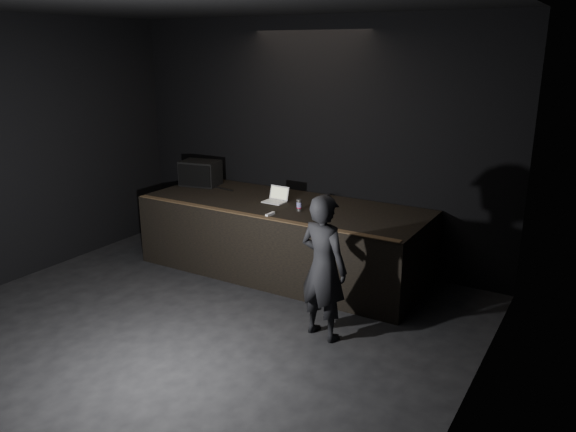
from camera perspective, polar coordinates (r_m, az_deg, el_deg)
The scene contains 11 objects.
ground at distance 6.15m, azimuth -14.17°, elevation -13.72°, with size 7.00×7.00×0.00m, color black.
room_walls at distance 5.43m, azimuth -15.69°, elevation 5.05°, with size 6.10×7.10×3.52m.
stage_riser at distance 7.90m, azimuth -0.48°, elevation -2.20°, with size 4.00×1.50×1.00m, color black.
riser_lip at distance 7.18m, azimuth -3.43°, elevation 0.04°, with size 3.92×0.10×0.01m, color brown.
stage_monitor at distance 8.86m, azimuth -8.90°, elevation 4.33°, with size 0.64×0.53×0.38m.
cable at distance 8.72m, azimuth -7.48°, elevation 2.96°, with size 0.02×0.02×0.79m, color black.
laptop at distance 7.83m, azimuth -1.19°, elevation 1.85°, with size 0.31×0.28×0.21m.
beer_can at distance 7.38m, azimuth 1.13°, elevation 1.11°, with size 0.07×0.07×0.15m.
plastic_cup at distance 7.78m, azimuth 3.45°, elevation 1.75°, with size 0.09×0.09×0.11m, color white.
wii_remote at distance 7.19m, azimuth -1.83°, elevation 0.18°, with size 0.04×0.17×0.03m, color white.
person at distance 6.04m, azimuth 3.62°, elevation -5.22°, with size 0.59×0.39×1.62m, color black.
Camera 1 is at (3.88, -3.66, 3.07)m, focal length 35.00 mm.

